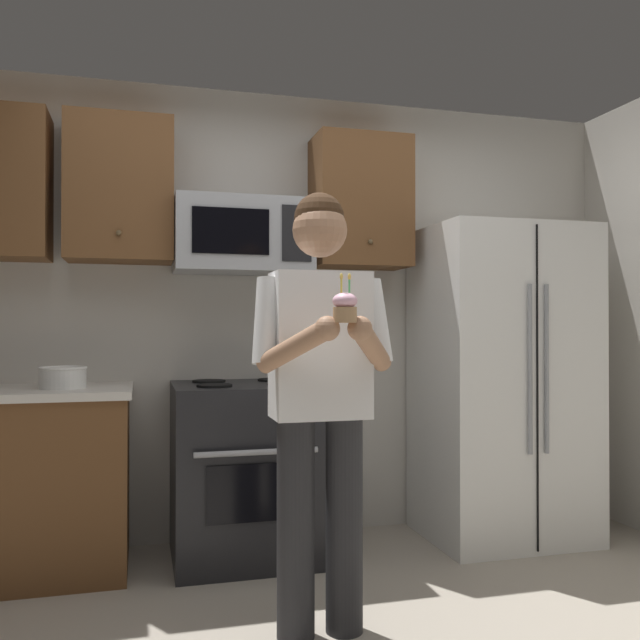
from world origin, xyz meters
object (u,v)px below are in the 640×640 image
Objects in this scene: bowl_large_white at (63,377)px; cupcake at (345,307)px; oven_range at (246,470)px; microwave at (243,237)px; refrigerator at (502,382)px; person at (321,384)px.

cupcake is at bearing -50.24° from bowl_large_white.
microwave reaches higher than oven_range.
microwave is 1.49m from cupcake.
refrigerator is 1.02× the size of person.
cupcake is at bearing -83.37° from oven_range.
refrigerator reaches higher than person.
oven_range is 1.05m from bowl_large_white.
refrigerator reaches higher than bowl_large_white.
microwave reaches higher than bowl_large_white.
cupcake is at bearing -83.92° from microwave.
oven_range is at bearing 1.63° from bowl_large_white.
microwave reaches higher than refrigerator.
refrigerator is at bearing 34.76° from person.
oven_range is 1.26× the size of microwave.
oven_range is 1.26m from microwave.
cupcake is (1.06, -1.28, 0.32)m from bowl_large_white.
person is at bearing -41.75° from bowl_large_white.
person reaches higher than cupcake.
microwave is at bearing 96.08° from cupcake.
person is (0.15, -0.98, 0.53)m from oven_range.
oven_range is at bearing 96.63° from cupcake.
microwave is at bearing 173.97° from refrigerator.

